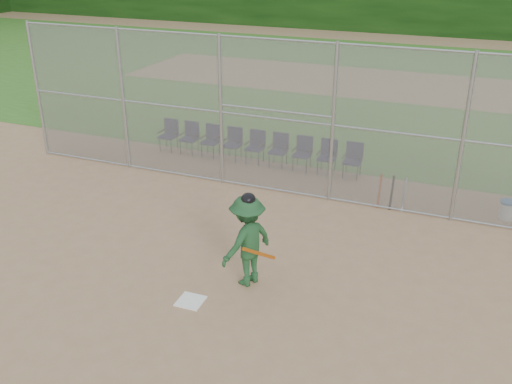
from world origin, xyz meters
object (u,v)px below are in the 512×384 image
at_px(home_plate, 191,301).
at_px(water_cooler, 507,210).
at_px(chair_0, 168,136).
at_px(batter_at_plate, 247,240).

height_order(home_plate, water_cooler, water_cooler).
bearing_deg(home_plate, chair_0, 122.69).
xyz_separation_m(home_plate, batter_at_plate, (0.73, 1.00, 0.92)).
bearing_deg(batter_at_plate, home_plate, -125.90).
bearing_deg(chair_0, home_plate, -57.31).
xyz_separation_m(water_cooler, chair_0, (-9.89, 1.13, 0.25)).
bearing_deg(batter_at_plate, water_cooler, 46.05).
bearing_deg(home_plate, water_cooler, 47.30).
distance_m(batter_at_plate, water_cooler, 6.78).
distance_m(home_plate, water_cooler, 7.97).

